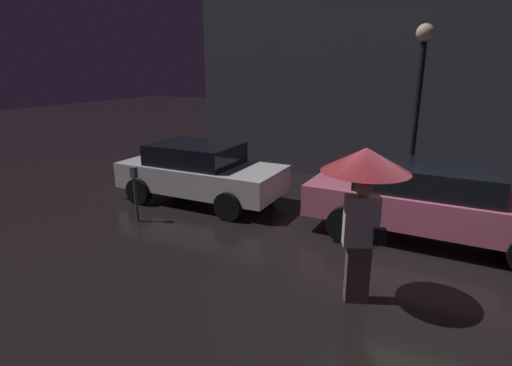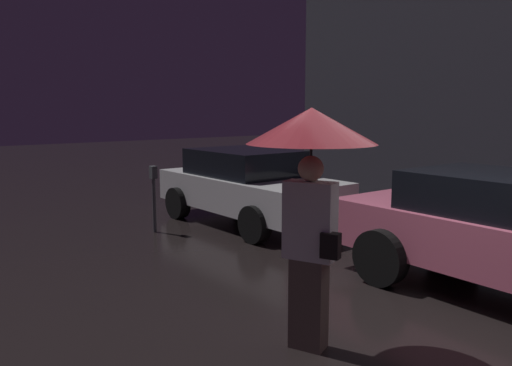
% 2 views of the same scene
% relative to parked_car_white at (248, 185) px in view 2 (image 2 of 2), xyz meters
% --- Properties ---
extents(ground_plane, '(60.00, 60.00, 0.00)m').
position_rel_parked_car_white_xyz_m(ground_plane, '(4.92, -1.51, -0.73)').
color(ground_plane, black).
extents(parked_car_white, '(3.92, 1.91, 1.39)m').
position_rel_parked_car_white_xyz_m(parked_car_white, '(0.00, 0.00, 0.00)').
color(parked_car_white, silver).
rests_on(parked_car_white, ground).
extents(pedestrian_with_umbrella, '(1.13, 1.13, 2.16)m').
position_rel_parked_car_white_xyz_m(pedestrian_with_umbrella, '(4.33, -2.72, 1.00)').
color(pedestrian_with_umbrella, '#66564C').
rests_on(pedestrian_with_umbrella, ground).
extents(parking_meter, '(0.12, 0.10, 1.17)m').
position_rel_parked_car_white_xyz_m(parking_meter, '(-0.44, -1.74, 0.00)').
color(parking_meter, '#4C5154').
rests_on(parking_meter, ground).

